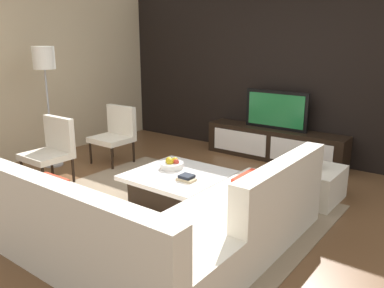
{
  "coord_description": "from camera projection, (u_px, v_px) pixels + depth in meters",
  "views": [
    {
      "loc": [
        2.59,
        -3.19,
        1.87
      ],
      "look_at": [
        -0.29,
        0.61,
        0.59
      ],
      "focal_mm": 36.74,
      "sensor_mm": 36.0,
      "label": 1
    }
  ],
  "objects": [
    {
      "name": "ground_plane",
      "position": [
        180.0,
        209.0,
        4.45
      ],
      "size": [
        14.0,
        14.0,
        0.0
      ],
      "primitive_type": "plane",
      "color": "brown"
    },
    {
      "name": "feature_wall_back",
      "position": [
        287.0,
        70.0,
        6.17
      ],
      "size": [
        6.4,
        0.12,
        2.8
      ],
      "primitive_type": "cube",
      "color": "black",
      "rests_on": "ground"
    },
    {
      "name": "side_wall_left",
      "position": [
        27.0,
        70.0,
        6.11
      ],
      "size": [
        0.12,
        5.2,
        2.8
      ],
      "primitive_type": "cube",
      "color": "#C6B28E",
      "rests_on": "ground"
    },
    {
      "name": "area_rug",
      "position": [
        173.0,
        207.0,
        4.51
      ],
      "size": [
        3.24,
        2.47,
        0.01
      ],
      "primitive_type": "cube",
      "color": "gray",
      "rests_on": "ground"
    },
    {
      "name": "media_console",
      "position": [
        274.0,
        144.0,
        6.23
      ],
      "size": [
        2.25,
        0.44,
        0.5
      ],
      "color": "black",
      "rests_on": "ground"
    },
    {
      "name": "television",
      "position": [
        276.0,
        110.0,
        6.09
      ],
      "size": [
        1.02,
        0.06,
        0.6
      ],
      "color": "black",
      "rests_on": "media_console"
    },
    {
      "name": "sectional_couch",
      "position": [
        164.0,
        226.0,
        3.43
      ],
      "size": [
        2.29,
        2.4,
        0.84
      ],
      "color": "silver",
      "rests_on": "ground"
    },
    {
      "name": "coffee_table",
      "position": [
        178.0,
        188.0,
        4.54
      ],
      "size": [
        1.05,
        1.01,
        0.38
      ],
      "color": "black",
      "rests_on": "ground"
    },
    {
      "name": "accent_chair_near",
      "position": [
        52.0,
        147.0,
        5.2
      ],
      "size": [
        0.57,
        0.52,
        0.87
      ],
      "rotation": [
        0.0,
        0.0,
        0.05
      ],
      "color": "black",
      "rests_on": "ground"
    },
    {
      "name": "floor_lamp",
      "position": [
        44.0,
        66.0,
        5.61
      ],
      "size": [
        0.31,
        0.31,
        1.77
      ],
      "color": "#A5A5AA",
      "rests_on": "ground"
    },
    {
      "name": "ottoman",
      "position": [
        309.0,
        183.0,
        4.7
      ],
      "size": [
        0.7,
        0.7,
        0.4
      ],
      "primitive_type": "cube",
      "color": "silver",
      "rests_on": "ground"
    },
    {
      "name": "fruit_bowl",
      "position": [
        172.0,
        164.0,
        4.66
      ],
      "size": [
        0.28,
        0.28,
        0.14
      ],
      "color": "silver",
      "rests_on": "coffee_table"
    },
    {
      "name": "accent_chair_far",
      "position": [
        116.0,
        131.0,
        6.06
      ],
      "size": [
        0.57,
        0.52,
        0.87
      ],
      "rotation": [
        0.0,
        0.0,
        -0.06
      ],
      "color": "black",
      "rests_on": "ground"
    },
    {
      "name": "decorative_ball",
      "position": [
        311.0,
        158.0,
        4.61
      ],
      "size": [
        0.23,
        0.23,
        0.23
      ],
      "primitive_type": "sphere",
      "color": "#997247",
      "rests_on": "ottoman"
    },
    {
      "name": "book_stack",
      "position": [
        186.0,
        178.0,
        4.26
      ],
      "size": [
        0.2,
        0.14,
        0.06
      ],
      "color": "#CCB78C",
      "rests_on": "coffee_table"
    }
  ]
}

